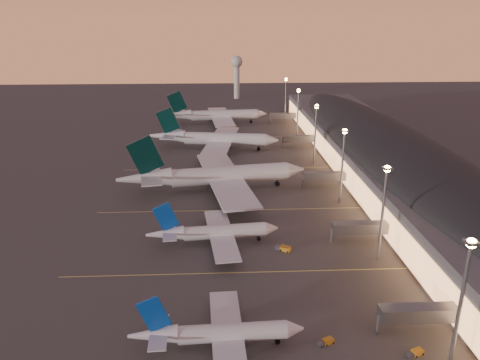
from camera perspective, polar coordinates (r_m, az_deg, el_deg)
name	(u,v)px	position (r m, az deg, el deg)	size (l,w,h in m)	color
ground	(241,263)	(122.99, 0.09, -10.04)	(700.00, 700.00, 0.00)	#3E3C39
airliner_narrow_south	(217,333)	(93.89, -2.76, -18.18)	(33.61, 29.99, 12.02)	silver
airliner_narrow_north	(214,232)	(131.27, -3.24, -6.40)	(37.14, 33.35, 13.26)	silver
airliner_wide_near	(214,176)	(169.82, -3.15, 0.50)	(68.90, 63.52, 22.09)	silver
airliner_wide_mid	(214,139)	(224.74, -3.25, 5.03)	(62.53, 57.57, 20.03)	silver
airliner_wide_far	(215,115)	(279.98, -3.09, 7.87)	(62.96, 57.59, 20.14)	silver
terminal_building	(384,151)	(198.57, 17.14, 3.37)	(56.35, 255.00, 17.46)	#535358
light_masts	(326,135)	(182.13, 10.48, 5.38)	(2.20, 217.20, 25.90)	slate
radar_tower	(237,70)	(369.48, -0.40, 13.28)	(9.00, 9.00, 32.50)	silver
lane_markings	(235,204)	(159.06, -0.63, -2.98)	(90.00, 180.36, 0.00)	#D8C659
baggage_tug_a	(416,353)	(99.37, 20.61, -19.11)	(3.55, 2.43, 0.99)	orange
baggage_tug_b	(326,342)	(97.63, 10.46, -18.82)	(3.49, 2.58, 0.97)	orange
baggage_tug_c	(284,248)	(129.24, 5.33, -8.30)	(4.42, 3.55, 1.25)	orange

